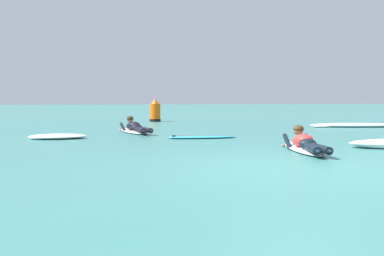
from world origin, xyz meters
name	(u,v)px	position (x,y,z in m)	size (l,w,h in m)	color
ground_plane	(189,127)	(0.00, 10.00, 0.00)	(120.00, 120.00, 0.00)	#387A75
surfer_near	(305,144)	(0.96, 1.94, 0.14)	(0.85, 2.65, 0.55)	silver
surfer_far	(135,128)	(-2.09, 7.42, 0.14)	(1.05, 2.61, 0.53)	white
drifting_surfboard	(201,137)	(-0.47, 5.23, 0.03)	(1.87, 0.63, 0.16)	#2DB2D1
whitewater_mid_left	(354,125)	(5.79, 8.77, 0.07)	(3.17, 1.13, 0.15)	white
whitewater_mid_right	(58,136)	(-4.16, 5.71, 0.06)	(1.49, 0.88, 0.12)	white
channel_marker_buoy	(155,112)	(-0.88, 13.95, 0.41)	(0.49, 0.49, 1.03)	#EA5B0F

